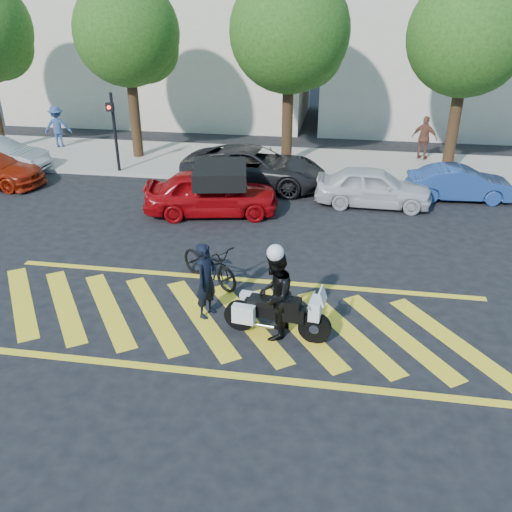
% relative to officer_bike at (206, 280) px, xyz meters
% --- Properties ---
extents(ground, '(90.00, 90.00, 0.00)m').
position_rel_officer_bike_xyz_m(ground, '(0.46, -0.15, -0.89)').
color(ground, black).
rests_on(ground, ground).
extents(sidewalk, '(60.00, 5.00, 0.15)m').
position_rel_officer_bike_xyz_m(sidewalk, '(0.46, 11.85, -0.82)').
color(sidewalk, '#9E998E').
rests_on(sidewalk, ground).
extents(crosswalk, '(12.33, 4.00, 0.01)m').
position_rel_officer_bike_xyz_m(crosswalk, '(0.42, -0.15, -0.89)').
color(crosswalk, yellow).
rests_on(crosswalk, ground).
extents(building_left, '(16.00, 8.00, 10.00)m').
position_rel_officer_bike_xyz_m(building_left, '(-7.54, 20.85, 4.11)').
color(building_left, beige).
rests_on(building_left, ground).
extents(building_right, '(16.00, 8.00, 11.00)m').
position_rel_officer_bike_xyz_m(building_right, '(9.46, 20.85, 4.61)').
color(building_right, beige).
rests_on(building_right, ground).
extents(tree_left, '(4.20, 4.20, 7.26)m').
position_rel_officer_bike_xyz_m(tree_left, '(-5.91, 11.92, 4.10)').
color(tree_left, black).
rests_on(tree_left, ground).
extents(tree_center, '(4.60, 4.60, 7.56)m').
position_rel_officer_bike_xyz_m(tree_center, '(0.59, 11.92, 4.21)').
color(tree_center, black).
rests_on(tree_center, ground).
extents(tree_right, '(4.40, 4.40, 7.41)m').
position_rel_officer_bike_xyz_m(tree_right, '(7.09, 11.92, 4.15)').
color(tree_right, black).
rests_on(tree_right, ground).
extents(signal_pole, '(0.28, 0.43, 3.20)m').
position_rel_officer_bike_xyz_m(signal_pole, '(-6.04, 9.59, 1.03)').
color(signal_pole, black).
rests_on(signal_pole, ground).
extents(officer_bike, '(0.62, 0.75, 1.78)m').
position_rel_officer_bike_xyz_m(officer_bike, '(0.00, 0.00, 0.00)').
color(officer_bike, black).
rests_on(officer_bike, ground).
extents(bicycle, '(2.04, 1.79, 1.07)m').
position_rel_officer_bike_xyz_m(bicycle, '(-0.32, 1.52, -0.36)').
color(bicycle, black).
rests_on(bicycle, ground).
extents(police_motorcycle, '(2.34, 0.82, 1.03)m').
position_rel_officer_bike_xyz_m(police_motorcycle, '(1.62, -0.55, -0.33)').
color(police_motorcycle, black).
rests_on(police_motorcycle, ground).
extents(officer_moto, '(0.87, 1.05, 1.98)m').
position_rel_officer_bike_xyz_m(officer_moto, '(1.60, -0.56, 0.10)').
color(officer_moto, black).
rests_on(officer_moto, ground).
extents(red_convertible, '(4.59, 2.53, 1.48)m').
position_rel_officer_bike_xyz_m(red_convertible, '(-1.36, 6.07, -0.15)').
color(red_convertible, '#9B070B').
rests_on(red_convertible, ground).
extents(parked_mid_left, '(5.49, 2.82, 1.48)m').
position_rel_officer_bike_xyz_m(parked_mid_left, '(-0.44, 9.05, -0.15)').
color(parked_mid_left, black).
rests_on(parked_mid_left, ground).
extents(parked_mid_right, '(3.95, 1.67, 1.33)m').
position_rel_officer_bike_xyz_m(parked_mid_right, '(3.90, 7.74, -0.23)').
color(parked_mid_right, silver).
rests_on(parked_mid_right, ground).
extents(parked_right, '(3.66, 1.48, 1.18)m').
position_rel_officer_bike_xyz_m(parked_right, '(6.92, 8.82, -0.30)').
color(parked_right, navy).
rests_on(parked_right, ground).
extents(pedestrian_left, '(1.34, 1.02, 1.84)m').
position_rel_officer_bike_xyz_m(pedestrian_left, '(-10.16, 12.72, 0.18)').
color(pedestrian_left, navy).
rests_on(pedestrian_left, sidewalk).
extents(pedestrian_right, '(1.16, 0.82, 1.82)m').
position_rel_officer_bike_xyz_m(pedestrian_right, '(6.14, 13.31, 0.17)').
color(pedestrian_right, brown).
rests_on(pedestrian_right, sidewalk).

